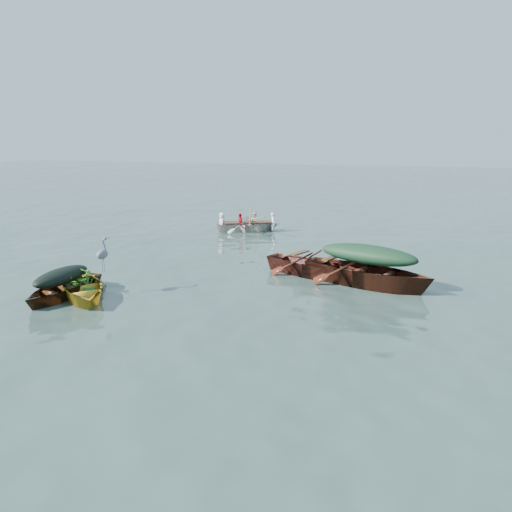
# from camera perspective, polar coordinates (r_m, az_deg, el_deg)

# --- Properties ---
(ground) EXTENTS (140.00, 140.00, 0.00)m
(ground) POSITION_cam_1_polar(r_m,az_deg,el_deg) (11.96, -4.62, -6.00)
(ground) COLOR #395048
(ground) RESTS_ON ground
(yellow_dinghy) EXTENTS (3.34, 3.36, 0.90)m
(yellow_dinghy) POSITION_cam_1_polar(r_m,az_deg,el_deg) (13.46, -19.15, -4.52)
(yellow_dinghy) COLOR #B69423
(yellow_dinghy) RESTS_ON ground
(dark_covered_boat) EXTENTS (1.26, 3.36, 0.82)m
(dark_covered_boat) POSITION_cam_1_polar(r_m,az_deg,el_deg) (13.67, -21.16, -4.41)
(dark_covered_boat) COLOR #42220F
(dark_covered_boat) RESTS_ON ground
(green_tarp_boat) EXTENTS (5.30, 2.99, 1.22)m
(green_tarp_boat) POSITION_cam_1_polar(r_m,az_deg,el_deg) (14.05, 12.50, -3.36)
(green_tarp_boat) COLOR #571D14
(green_tarp_boat) RESTS_ON ground
(open_wooden_boat) EXTENTS (4.65, 2.81, 1.04)m
(open_wooden_boat) POSITION_cam_1_polar(r_m,az_deg,el_deg) (14.74, 6.72, -2.34)
(open_wooden_boat) COLOR #5E2117
(open_wooden_boat) RESTS_ON ground
(rowed_boat) EXTENTS (3.84, 2.77, 0.86)m
(rowed_boat) POSITION_cam_1_polar(r_m,az_deg,el_deg) (21.79, -0.96, 2.79)
(rowed_boat) COLOR beige
(rowed_boat) RESTS_ON ground
(dark_tarp_cover) EXTENTS (0.69, 1.85, 0.40)m
(dark_tarp_cover) POSITION_cam_1_polar(r_m,az_deg,el_deg) (13.51, -21.37, -1.94)
(dark_tarp_cover) COLOR black
(dark_tarp_cover) RESTS_ON dark_covered_boat
(green_tarp_cover) EXTENTS (2.91, 1.65, 0.52)m
(green_tarp_cover) POSITION_cam_1_polar(r_m,az_deg,el_deg) (13.83, 12.67, 0.11)
(green_tarp_cover) COLOR #15351E
(green_tarp_cover) RESTS_ON green_tarp_boat
(thwart_benches) EXTENTS (2.37, 1.54, 0.04)m
(thwart_benches) POSITION_cam_1_polar(r_m,az_deg,el_deg) (14.61, 6.77, -0.30)
(thwart_benches) COLOR #4A2A11
(thwart_benches) RESTS_ON open_wooden_boat
(heron) EXTENTS (0.48, 0.48, 0.92)m
(heron) POSITION_cam_1_polar(r_m,az_deg,el_deg) (13.33, -17.13, -0.48)
(heron) COLOR gray
(heron) RESTS_ON yellow_dinghy
(dinghy_weeds) EXTENTS (1.13, 1.13, 0.60)m
(dinghy_weeds) POSITION_cam_1_polar(r_m,az_deg,el_deg) (13.79, -19.53, -0.89)
(dinghy_weeds) COLOR #31721D
(dinghy_weeds) RESTS_ON yellow_dinghy
(rowers) EXTENTS (2.79, 2.14, 0.76)m
(rowers) POSITION_cam_1_polar(r_m,az_deg,el_deg) (21.66, -0.97, 4.91)
(rowers) COLOR white
(rowers) RESTS_ON rowed_boat
(oars) EXTENTS (1.76, 2.57, 0.06)m
(oars) POSITION_cam_1_polar(r_m,az_deg,el_deg) (21.71, -0.97, 3.99)
(oars) COLOR brown
(oars) RESTS_ON rowed_boat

